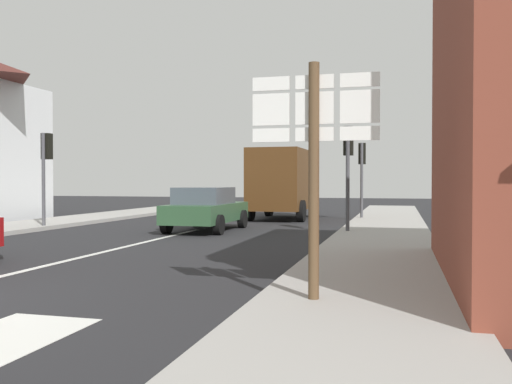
{
  "coord_description": "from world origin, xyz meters",
  "views": [
    {
      "loc": [
        6.73,
        -5.79,
        1.67
      ],
      "look_at": [
        3.05,
        8.31,
        1.39
      ],
      "focal_mm": 38.64,
      "sensor_mm": 36.0,
      "label": 1
    }
  ],
  "objects_px": {
    "route_sign_post": "(314,155)",
    "traffic_light_near_right": "(348,155)",
    "traffic_light_near_left": "(46,158)",
    "delivery_truck": "(283,182)",
    "sedan_far": "(206,208)",
    "traffic_light_far_right": "(362,163)"
  },
  "relations": [
    {
      "from": "route_sign_post",
      "to": "traffic_light_near_right",
      "type": "height_order",
      "value": "traffic_light_near_right"
    },
    {
      "from": "traffic_light_near_right",
      "to": "traffic_light_near_left",
      "type": "bearing_deg",
      "value": -176.5
    },
    {
      "from": "route_sign_post",
      "to": "traffic_light_near_left",
      "type": "bearing_deg",
      "value": 138.5
    },
    {
      "from": "delivery_truck",
      "to": "traffic_light_near_right",
      "type": "xyz_separation_m",
      "value": [
        3.45,
        -6.5,
        0.85
      ]
    },
    {
      "from": "traffic_light_near_left",
      "to": "traffic_light_near_right",
      "type": "bearing_deg",
      "value": 3.5
    },
    {
      "from": "sedan_far",
      "to": "traffic_light_near_left",
      "type": "height_order",
      "value": "traffic_light_near_left"
    },
    {
      "from": "delivery_truck",
      "to": "traffic_light_far_right",
      "type": "relative_size",
      "value": 1.52
    },
    {
      "from": "sedan_far",
      "to": "route_sign_post",
      "type": "relative_size",
      "value": 1.31
    },
    {
      "from": "sedan_far",
      "to": "traffic_light_far_right",
      "type": "relative_size",
      "value": 1.27
    },
    {
      "from": "traffic_light_near_right",
      "to": "traffic_light_far_right",
      "type": "height_order",
      "value": "traffic_light_near_right"
    },
    {
      "from": "route_sign_post",
      "to": "sedan_far",
      "type": "bearing_deg",
      "value": 116.72
    },
    {
      "from": "sedan_far",
      "to": "route_sign_post",
      "type": "xyz_separation_m",
      "value": [
        5.24,
        -10.41,
        1.24
      ]
    },
    {
      "from": "traffic_light_near_right",
      "to": "traffic_light_near_left",
      "type": "height_order",
      "value": "traffic_light_near_right"
    },
    {
      "from": "delivery_truck",
      "to": "traffic_light_near_left",
      "type": "height_order",
      "value": "traffic_light_near_left"
    },
    {
      "from": "delivery_truck",
      "to": "traffic_light_near_left",
      "type": "relative_size",
      "value": 1.5
    },
    {
      "from": "delivery_truck",
      "to": "traffic_light_near_right",
      "type": "bearing_deg",
      "value": -62.07
    },
    {
      "from": "traffic_light_far_right",
      "to": "traffic_light_near_left",
      "type": "xyz_separation_m",
      "value": [
        -10.37,
        -7.14,
        0.03
      ]
    },
    {
      "from": "traffic_light_far_right",
      "to": "delivery_truck",
      "type": "bearing_deg",
      "value": -179.97
    },
    {
      "from": "route_sign_post",
      "to": "traffic_light_near_right",
      "type": "distance_m",
      "value": 10.25
    },
    {
      "from": "delivery_truck",
      "to": "traffic_light_near_right",
      "type": "relative_size",
      "value": 1.48
    },
    {
      "from": "sedan_far",
      "to": "traffic_light_near_right",
      "type": "bearing_deg",
      "value": -2.14
    },
    {
      "from": "traffic_light_far_right",
      "to": "traffic_light_near_right",
      "type": "bearing_deg",
      "value": -90.0
    }
  ]
}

